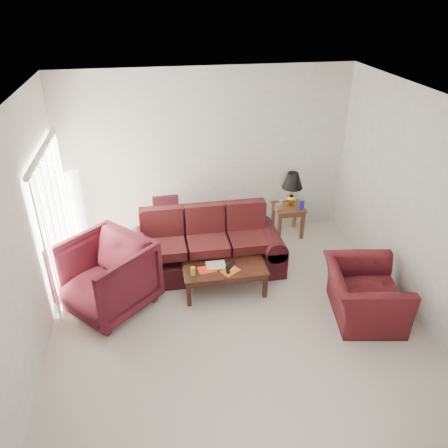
# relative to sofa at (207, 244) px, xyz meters

# --- Properties ---
(floor) EXTENTS (5.00, 5.00, 0.00)m
(floor) POSITION_rel_sofa_xyz_m (0.21, -1.24, -0.49)
(floor) COLOR beige
(floor) RESTS_ON ground
(blinds) EXTENTS (0.10, 2.00, 2.16)m
(blinds) POSITION_rel_sofa_xyz_m (-2.21, 0.06, 0.59)
(blinds) COLOR silver
(blinds) RESTS_ON ground
(sofa) EXTENTS (2.43, 1.07, 0.99)m
(sofa) POSITION_rel_sofa_xyz_m (0.00, 0.00, 0.00)
(sofa) COLOR black
(sofa) RESTS_ON ground
(throw_pillow) EXTENTS (0.45, 0.23, 0.45)m
(throw_pillow) POSITION_rel_sofa_xyz_m (-0.58, 0.84, 0.26)
(throw_pillow) COLOR black
(throw_pillow) RESTS_ON sofa
(end_table) EXTENTS (0.56, 0.56, 0.58)m
(end_table) POSITION_rel_sofa_xyz_m (1.63, 0.91, -0.21)
(end_table) COLOR brown
(end_table) RESTS_ON ground
(table_lamp) EXTENTS (0.48, 0.48, 0.63)m
(table_lamp) POSITION_rel_sofa_xyz_m (1.68, 0.94, 0.40)
(table_lamp) COLOR gold
(table_lamp) RESTS_ON end_table
(clock) EXTENTS (0.14, 0.08, 0.13)m
(clock) POSITION_rel_sofa_xyz_m (1.41, 0.80, 0.15)
(clock) COLOR white
(clock) RESTS_ON end_table
(blue_canister) EXTENTS (0.11, 0.11, 0.15)m
(blue_canister) POSITION_rel_sofa_xyz_m (1.82, 0.76, 0.16)
(blue_canister) COLOR #171691
(blue_canister) RESTS_ON end_table
(picture_frame) EXTENTS (0.16, 0.18, 0.05)m
(picture_frame) POSITION_rel_sofa_xyz_m (1.51, 1.05, 0.16)
(picture_frame) COLOR white
(picture_frame) RESTS_ON end_table
(floor_lamp) EXTENTS (0.27, 0.27, 1.51)m
(floor_lamp) POSITION_rel_sofa_xyz_m (-2.05, 0.96, 0.26)
(floor_lamp) COLOR white
(floor_lamp) RESTS_ON ground
(armchair_left) EXTENTS (1.61, 1.61, 1.05)m
(armchair_left) POSITION_rel_sofa_xyz_m (-1.53, -0.67, 0.03)
(armchair_left) COLOR #3D0E17
(armchair_left) RESTS_ON ground
(armchair_right) EXTENTS (1.18, 1.30, 0.74)m
(armchair_right) POSITION_rel_sofa_xyz_m (1.98, -1.48, -0.12)
(armchair_right) COLOR #3D0E12
(armchair_right) RESTS_ON ground
(coffee_table) EXTENTS (1.38, 1.05, 0.43)m
(coffee_table) POSITION_rel_sofa_xyz_m (0.18, -0.60, -0.28)
(coffee_table) COLOR black
(coffee_table) RESTS_ON ground
(magazine_red) EXTENTS (0.27, 0.22, 0.01)m
(magazine_red) POSITION_rel_sofa_xyz_m (-0.09, -0.64, -0.05)
(magazine_red) COLOR red
(magazine_red) RESTS_ON coffee_table
(magazine_white) EXTENTS (0.29, 0.22, 0.02)m
(magazine_white) POSITION_rel_sofa_xyz_m (0.06, -0.54, -0.05)
(magazine_white) COLOR white
(magazine_white) RESTS_ON coffee_table
(magazine_orange) EXTENTS (0.32, 0.30, 0.01)m
(magazine_orange) POSITION_rel_sofa_xyz_m (0.24, -0.72, -0.05)
(magazine_orange) COLOR #C15616
(magazine_orange) RESTS_ON coffee_table
(remote_a) EXTENTS (0.06, 0.18, 0.02)m
(remote_a) POSITION_rel_sofa_xyz_m (0.20, -0.71, -0.03)
(remote_a) COLOR black
(remote_a) RESTS_ON coffee_table
(remote_b) EXTENTS (0.16, 0.18, 0.02)m
(remote_b) POSITION_rel_sofa_xyz_m (0.28, -0.62, -0.03)
(remote_b) COLOR black
(remote_b) RESTS_ON coffee_table
(yellow_glass) EXTENTS (0.07, 0.07, 0.12)m
(yellow_glass) POSITION_rel_sofa_xyz_m (-0.31, -0.71, 0.00)
(yellow_glass) COLOR gold
(yellow_glass) RESTS_ON coffee_table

